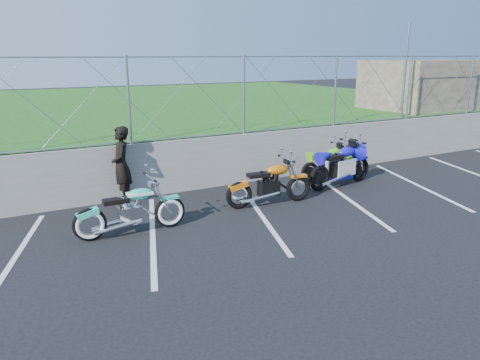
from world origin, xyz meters
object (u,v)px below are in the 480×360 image
cruiser_turquoise (132,212)px  sportbike_green (329,164)px  sportbike_blue (341,167)px  person_standing (121,165)px  naked_orange (271,185)px

cruiser_turquoise → sportbike_green: 6.03m
cruiser_turquoise → sportbike_blue: bearing=7.9°
sportbike_green → person_standing: person_standing is taller
naked_orange → sportbike_blue: 2.51m
naked_orange → sportbike_green: (2.62, 1.13, -0.04)m
sportbike_blue → person_standing: 5.51m
person_standing → cruiser_turquoise: bearing=1.6°
naked_orange → sportbike_green: size_ratio=1.14×
person_standing → sportbike_green: bearing=95.7°
sportbike_blue → person_standing: (-5.35, 1.27, 0.39)m
naked_orange → sportbike_green: 2.86m
sportbike_green → naked_orange: bearing=-157.4°
sportbike_green → person_standing: 5.56m
cruiser_turquoise → person_standing: person_standing is taller
sportbike_green → sportbike_blue: size_ratio=0.84×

